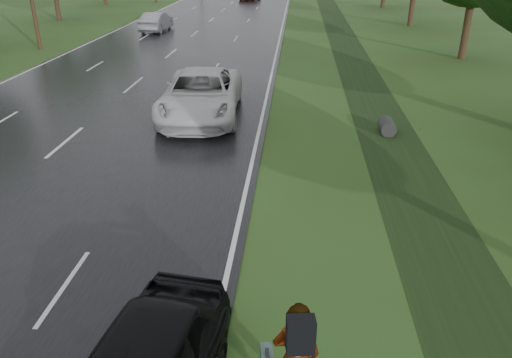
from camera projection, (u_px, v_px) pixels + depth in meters
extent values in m
cube|color=black|center=(219.00, 14.00, 51.02)|extent=(14.00, 180.00, 0.04)
cube|color=silver|center=(285.00, 14.00, 50.52)|extent=(0.12, 180.00, 0.01)
cube|color=silver|center=(154.00, 13.00, 51.50)|extent=(0.12, 180.00, 0.01)
cube|color=silver|center=(219.00, 13.00, 51.01)|extent=(0.12, 180.00, 0.01)
cube|color=black|center=(358.00, 72.00, 27.63)|extent=(2.20, 120.00, 0.01)
cylinder|color=#2D2D2D|center=(387.00, 126.00, 18.50)|extent=(0.56, 1.00, 0.56)
cylinder|color=#392A17|center=(466.00, 29.00, 30.01)|extent=(0.44, 0.44, 3.52)
cylinder|color=#392A17|center=(413.00, 1.00, 42.54)|extent=(0.44, 0.44, 4.16)
cylinder|color=#392A17|center=(56.00, 1.00, 45.93)|extent=(0.44, 0.44, 3.36)
imported|color=#A5998C|center=(296.00, 357.00, 7.18)|extent=(0.76, 0.55, 1.92)
cube|color=black|center=(301.00, 335.00, 6.64)|extent=(0.41, 0.28, 0.54)
cube|color=black|center=(267.00, 353.00, 7.25)|extent=(0.07, 0.18, 0.04)
imported|color=silver|center=(201.00, 95.00, 19.88)|extent=(3.36, 6.65, 1.80)
imported|color=gray|center=(156.00, 22.00, 40.09)|extent=(1.79, 4.57, 1.48)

